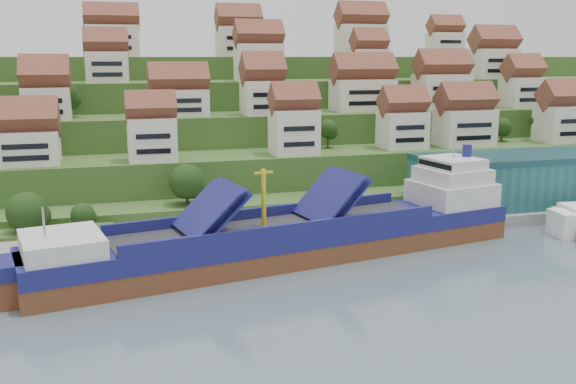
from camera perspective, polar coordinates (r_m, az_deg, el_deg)
name	(u,v)px	position (r m, az deg, el deg)	size (l,w,h in m)	color
ground	(348,257)	(102.71, 5.39, -5.74)	(300.00, 300.00, 0.00)	slate
quay	(419,219)	(123.61, 11.53, -2.35)	(180.00, 14.00, 2.20)	gray
hillside	(226,124)	(198.90, -5.51, 6.00)	(260.00, 128.00, 31.00)	#2D4C1E
hillside_village	(270,85)	(156.76, -1.64, 9.49)	(155.18, 62.97, 29.25)	silver
hillside_trees	(203,124)	(138.52, -7.56, 6.05)	(143.67, 62.35, 31.14)	#204015
warehouse	(558,177)	(141.39, 22.85, 1.27)	(60.00, 15.00, 10.00)	#21595B
flagpole	(423,195)	(117.14, 11.94, -0.25)	(1.28, 0.16, 8.00)	gray
cargo_ship	(300,237)	(101.04, 1.10, -4.02)	(79.65, 26.36, 17.47)	brown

